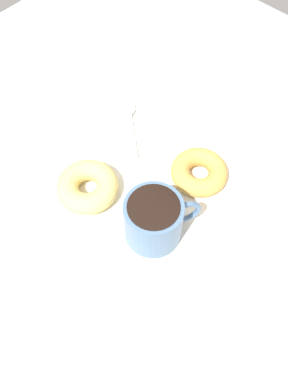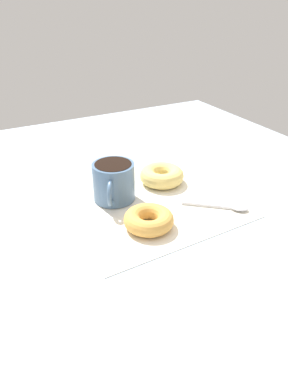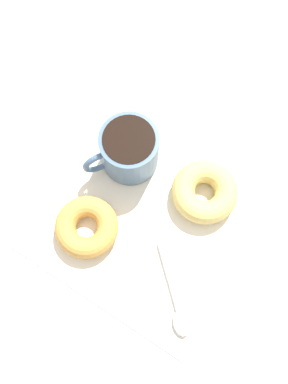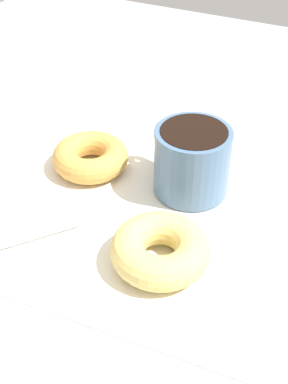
% 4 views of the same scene
% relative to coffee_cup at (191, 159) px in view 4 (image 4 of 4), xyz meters
% --- Properties ---
extents(ground_plane, '(1.20, 1.20, 0.02)m').
position_rel_coffee_cup_xyz_m(ground_plane, '(-0.02, -0.03, -0.06)').
color(ground_plane, '#99A8B7').
extents(napkin, '(0.37, 0.37, 0.00)m').
position_rel_coffee_cup_xyz_m(napkin, '(-0.04, -0.05, -0.04)').
color(napkin, white).
rests_on(napkin, ground_plane).
extents(coffee_cup, '(0.11, 0.09, 0.08)m').
position_rel_coffee_cup_xyz_m(coffee_cup, '(0.00, 0.00, 0.00)').
color(coffee_cup, slate).
rests_on(coffee_cup, napkin).
extents(donut_near_cup, '(0.10, 0.10, 0.04)m').
position_rel_coffee_cup_xyz_m(donut_near_cup, '(0.02, -0.13, -0.02)').
color(donut_near_cup, '#E5C66B').
rests_on(donut_near_cup, napkin).
extents(donut_far, '(0.10, 0.10, 0.03)m').
position_rel_coffee_cup_xyz_m(donut_far, '(-0.13, -0.01, -0.03)').
color(donut_far, gold).
rests_on(donut_far, napkin).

